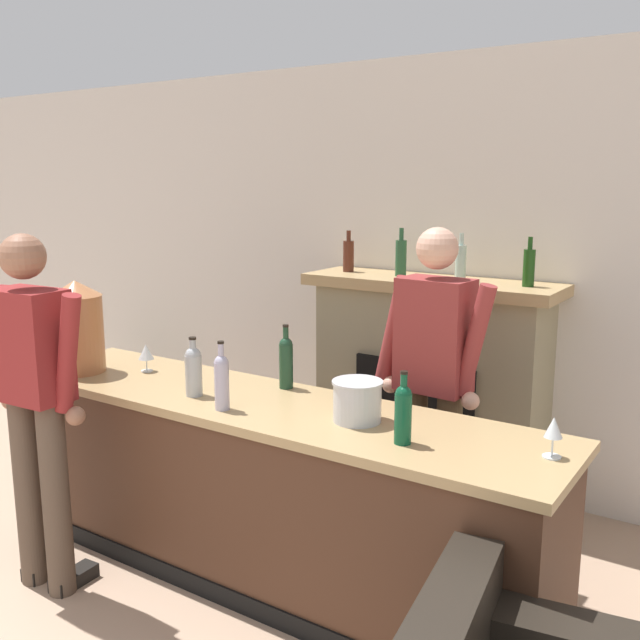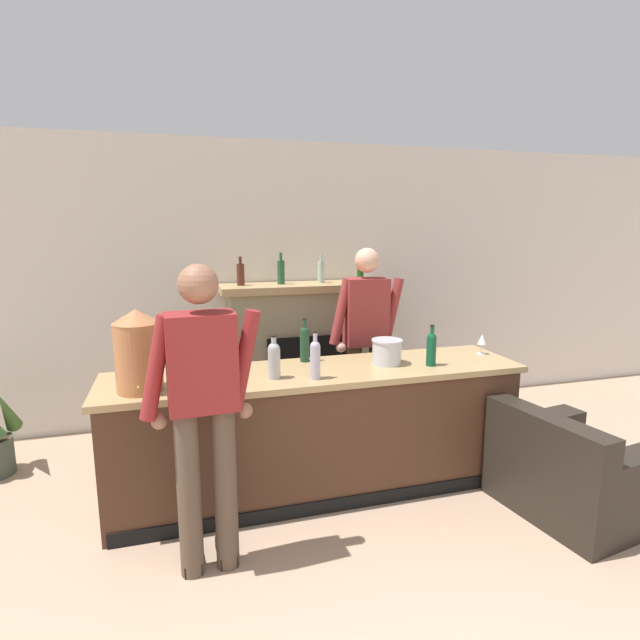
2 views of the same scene
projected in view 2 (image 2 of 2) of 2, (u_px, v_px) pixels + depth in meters
The scene contains 14 objects.
wall_back_panel at pixel (260, 283), 5.01m from camera, with size 12.00×0.07×2.75m.
bar_counter at pixel (318, 431), 3.64m from camera, with size 2.99×0.70×0.93m.
fireplace_stone at pixel (302, 351), 4.99m from camera, with size 1.60×0.52×1.69m.
armchair_black at pixel (569, 476), 3.40m from camera, with size 0.94×1.02×0.74m.
person_customer at pixel (204, 408), 2.69m from camera, with size 0.66×0.32×1.75m.
person_bartender at pixel (366, 339), 4.31m from camera, with size 0.66×0.32×1.76m.
copper_dispenser at pixel (138, 350), 3.06m from camera, with size 0.29×0.32×0.52m.
ice_bucket_steel at pixel (387, 352), 3.69m from camera, with size 0.23×0.23×0.19m.
wine_bottle_riesling_slim at pixel (305, 342), 3.75m from camera, with size 0.07×0.07×0.33m.
wine_bottle_merlot_tall at pixel (315, 358), 3.32m from camera, with size 0.07×0.07×0.33m.
wine_bottle_rose_blush at pixel (274, 359), 3.33m from camera, with size 0.08×0.08×0.30m.
wine_bottle_port_short at pixel (431, 347), 3.64m from camera, with size 0.07×0.07×0.31m.
wine_glass_by_dispenser at pixel (191, 362), 3.36m from camera, with size 0.09×0.09×0.16m.
wine_glass_near_bucket at pixel (482, 340), 3.97m from camera, with size 0.07×0.07×0.16m.
Camera 2 is at (-0.82, -0.50, 1.94)m, focal length 28.00 mm.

